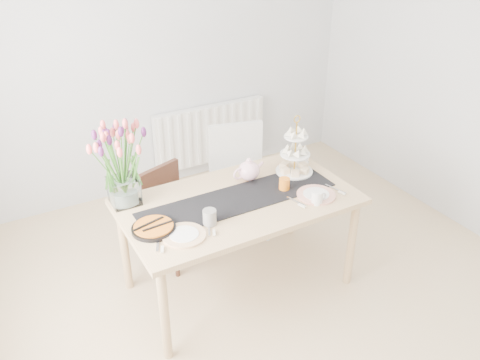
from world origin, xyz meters
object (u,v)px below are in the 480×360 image
chair_brown (170,207)px  tart_tin (154,228)px  dining_table (239,209)px  plate_left (184,235)px  radiator (210,134)px  cream_jug (303,158)px  mug_grey (210,217)px  teapot (249,171)px  chair_white (239,172)px  plate_right (316,195)px  mug_white (317,197)px  mug_orange (284,184)px  tulip_vase (119,153)px  cake_stand (295,159)px

chair_brown → tart_tin: 0.83m
dining_table → tart_tin: (-0.64, -0.06, 0.09)m
plate_left → tart_tin: bearing=131.9°
radiator → plate_left: bearing=-120.5°
dining_table → cream_jug: bearing=18.3°
radiator → plate_left: 2.23m
tart_tin → plate_left: bearing=-48.1°
cream_jug → mug_grey: size_ratio=0.84×
teapot → plate_left: (-0.70, -0.41, -0.07)m
chair_white → mug_grey: 1.13m
chair_brown → mug_grey: size_ratio=7.41×
dining_table → cream_jug: 0.75m
plate_left → plate_right: 0.99m
chair_white → mug_grey: bearing=-114.7°
mug_white → mug_grey: bearing=175.9°
tart_tin → mug_orange: 0.98m
tulip_vase → teapot: (0.89, -0.14, -0.30)m
mug_grey → plate_right: (0.80, -0.05, -0.04)m
chair_white → mug_grey: chair_white is taller
cake_stand → mug_white: bearing=-105.0°
mug_grey → plate_left: 0.20m
chair_brown → chair_white: chair_white is taller
tart_tin → mug_orange: mug_orange is taller
chair_brown → plate_left: plate_left is taller
cream_jug → plate_left: 1.29m
dining_table → teapot: size_ratio=6.36×
chair_white → tulip_vase: (-1.08, -0.34, 0.58)m
mug_white → chair_brown: bearing=133.8°
chair_brown → mug_orange: 0.97m
teapot → tart_tin: teapot is taller
chair_brown → mug_white: mug_white is taller
cake_stand → mug_grey: (-0.86, -0.30, -0.07)m
chair_white → tart_tin: 1.28m
chair_brown → teapot: (0.47, -0.41, 0.39)m
plate_left → plate_right: same height
radiator → tart_tin: (-1.26, -1.75, 0.32)m
mug_white → plate_left: size_ratio=0.34×
mug_white → plate_right: mug_white is taller
dining_table → cream_jug: cream_jug is taller
chair_brown → teapot: size_ratio=3.02×
dining_table → cake_stand: (0.55, 0.13, 0.19)m
teapot → mug_grey: bearing=-147.5°
plate_right → tart_tin: bearing=171.8°
mug_orange → plate_left: (-0.85, -0.17, -0.04)m
dining_table → chair_white: (0.39, 0.68, -0.13)m
tulip_vase → mug_grey: bearing=-53.2°
chair_brown → teapot: bearing=-60.7°
mug_orange → plate_left: mug_orange is taller
tulip_vase → tart_tin: 0.54m
tulip_vase → plate_left: (0.19, -0.55, -0.37)m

